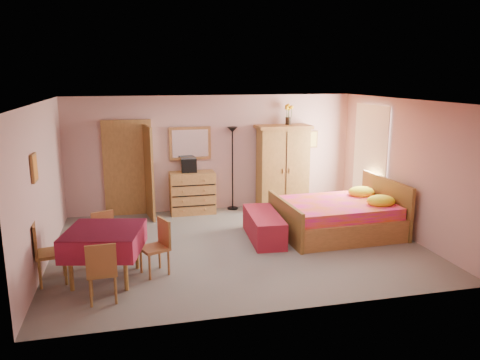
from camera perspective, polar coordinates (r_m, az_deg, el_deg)
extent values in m
plane|color=slate|center=(8.60, -0.19, -7.96)|extent=(6.50, 6.50, 0.00)
plane|color=brown|center=(8.06, -0.21, 9.61)|extent=(6.50, 6.50, 0.00)
cube|color=tan|center=(10.64, -3.25, 3.28)|extent=(6.50, 0.10, 2.60)
cube|color=tan|center=(5.90, 5.31, -4.42)|extent=(6.50, 0.10, 2.60)
cube|color=tan|center=(8.16, -23.04, -0.60)|extent=(0.10, 5.00, 2.60)
cube|color=tan|center=(9.50, 19.28, 1.45)|extent=(0.10, 5.00, 2.60)
cube|color=#9E6B35|center=(10.50, -13.46, 1.31)|extent=(1.06, 0.12, 2.15)
cube|color=white|center=(10.47, 15.67, 3.51)|extent=(0.08, 1.40, 1.95)
cube|color=orange|center=(7.49, -23.81, 1.37)|extent=(0.04, 0.32, 0.42)
cube|color=#D8BF59|center=(11.22, 8.71, 4.93)|extent=(0.30, 0.04, 0.40)
cube|color=#AF743B|center=(10.48, -5.81, -1.56)|extent=(0.99, 0.49, 0.93)
cube|color=silver|center=(10.48, -6.10, 4.47)|extent=(0.93, 0.08, 0.74)
cube|color=black|center=(10.38, -6.25, 1.79)|extent=(0.34, 0.26, 0.31)
cube|color=black|center=(10.64, -0.92, 1.39)|extent=(0.26, 0.26, 1.90)
cube|color=olive|center=(10.77, 5.21, 1.55)|extent=(1.23, 0.64, 1.93)
cube|color=yellow|center=(10.76, 5.93, 7.98)|extent=(0.20, 0.20, 0.47)
cube|color=#E61695|center=(9.27, 11.70, -3.32)|extent=(2.31, 1.85, 1.04)
cube|color=maroon|center=(8.87, 2.92, -5.65)|extent=(0.65, 1.51, 0.49)
cube|color=maroon|center=(7.40, -16.10, -8.69)|extent=(1.29, 1.29, 0.79)
cube|color=olive|center=(6.73, -16.45, -10.54)|extent=(0.41, 0.41, 0.87)
cube|color=olive|center=(8.06, -15.95, -6.79)|extent=(0.48, 0.48, 0.82)
cube|color=#A87B39|center=(7.52, -22.06, -8.17)|extent=(0.50, 0.50, 0.95)
cube|color=#A86938|center=(7.40, -10.42, -8.11)|extent=(0.51, 0.51, 0.86)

